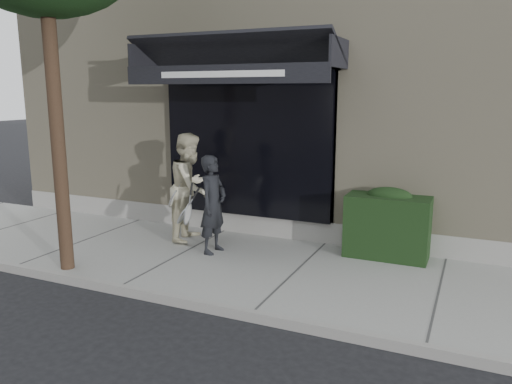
% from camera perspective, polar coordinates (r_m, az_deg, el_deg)
% --- Properties ---
extents(ground, '(80.00, 80.00, 0.00)m').
position_cam_1_polar(ground, '(7.58, 4.61, -9.82)').
color(ground, black).
rests_on(ground, ground).
extents(sidewalk, '(20.00, 3.00, 0.12)m').
position_cam_1_polar(sidewalk, '(7.56, 4.61, -9.39)').
color(sidewalk, gray).
rests_on(sidewalk, ground).
extents(curb, '(20.00, 0.10, 0.14)m').
position_cam_1_polar(curb, '(6.23, -0.35, -13.96)').
color(curb, gray).
rests_on(curb, ground).
extents(building_facade, '(14.30, 8.04, 5.64)m').
position_cam_1_polar(building_facade, '(11.86, 13.05, 11.10)').
color(building_facade, tan).
rests_on(building_facade, ground).
extents(hedge, '(1.30, 0.70, 1.14)m').
position_cam_1_polar(hedge, '(8.28, 14.84, -3.54)').
color(hedge, black).
rests_on(hedge, sidewalk).
extents(pedestrian_front, '(0.72, 0.77, 1.62)m').
position_cam_1_polar(pedestrian_front, '(8.17, -4.98, -1.45)').
color(pedestrian_front, black).
rests_on(pedestrian_front, sidewalk).
extents(pedestrian_back, '(0.85, 1.02, 1.91)m').
position_cam_1_polar(pedestrian_back, '(8.93, -7.50, 0.57)').
color(pedestrian_back, beige).
rests_on(pedestrian_back, sidewalk).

